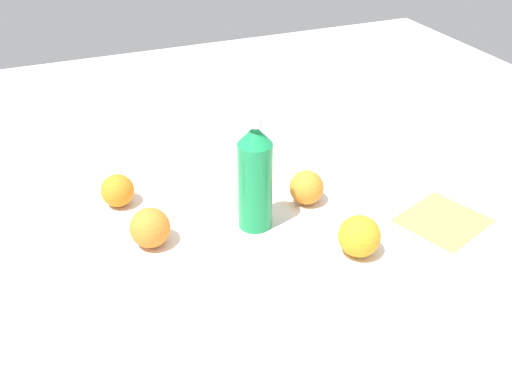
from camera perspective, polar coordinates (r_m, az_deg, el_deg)
The scene contains 7 objects.
ground_plane at distance 1.16m, azimuth 0.40°, elevation -3.99°, with size 2.40×2.40×0.00m, color silver.
water_bottle at distance 1.12m, azimuth -0.00°, elevation 1.58°, with size 0.07×0.07×0.25m.
orange_0 at distance 1.10m, azimuth 10.40°, elevation -4.41°, with size 0.08×0.08×0.08m, color orange.
orange_1 at distance 1.12m, azimuth -10.66°, elevation -3.57°, with size 0.08×0.08×0.08m, color orange.
orange_2 at distance 1.26m, azimuth -13.81°, elevation 0.15°, with size 0.07×0.07×0.07m, color orange.
orange_3 at distance 1.24m, azimuth 5.12°, elevation 0.46°, with size 0.08×0.08×0.08m, color orange.
folded_napkin at distance 1.25m, azimuth 18.39°, elevation -2.69°, with size 0.15×0.16×0.01m, color #E5B24C.
Camera 1 is at (0.86, -0.36, 0.70)m, focal length 39.57 mm.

